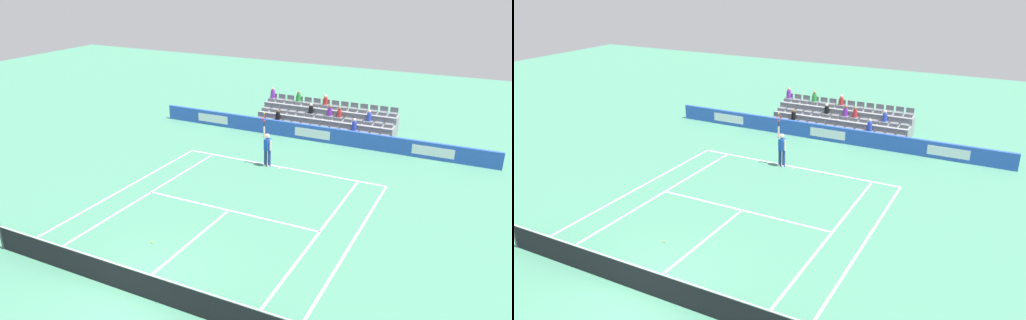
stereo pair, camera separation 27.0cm
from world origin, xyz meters
TOP-DOWN VIEW (x-y plane):
  - ground_plane at (0.00, 0.00)m, footprint 80.00×80.00m
  - line_baseline at (0.00, -11.89)m, footprint 10.97×0.10m
  - line_service at (0.00, -6.40)m, footprint 8.23×0.10m
  - line_centre_service at (0.00, -3.20)m, footprint 0.10×6.40m
  - line_singles_sideline_left at (4.12, -5.95)m, footprint 0.10×11.89m
  - line_singles_sideline_right at (-4.12, -5.95)m, footprint 0.10×11.89m
  - line_doubles_sideline_left at (5.49, -5.95)m, footprint 0.10×11.89m
  - line_doubles_sideline_right at (-5.49, -5.95)m, footprint 0.10×11.89m
  - line_centre_mark at (0.00, -11.79)m, footprint 0.10×0.20m
  - sponsor_barrier at (0.00, -16.59)m, footprint 20.66×0.22m
  - tennis_net at (0.00, 0.00)m, footprint 11.97×0.10m
  - tennis_player at (0.69, -11.70)m, footprint 0.51×0.39m
  - stadium_stand at (0.01, -18.90)m, footprint 8.68×2.85m
  - loose_tennis_ball at (1.27, -2.77)m, footprint 0.07×0.07m

SIDE VIEW (x-z plane):
  - ground_plane at x=0.00m, z-range 0.00..0.00m
  - line_baseline at x=0.00m, z-range 0.00..0.01m
  - line_service at x=0.00m, z-range 0.00..0.01m
  - line_centre_service at x=0.00m, z-range 0.00..0.01m
  - line_singles_sideline_left at x=4.12m, z-range 0.00..0.01m
  - line_singles_sideline_right at x=-4.12m, z-range 0.00..0.01m
  - line_doubles_sideline_left at x=5.49m, z-range 0.00..0.01m
  - line_doubles_sideline_right at x=-5.49m, z-range 0.00..0.01m
  - line_centre_mark at x=0.00m, z-range 0.00..0.01m
  - loose_tennis_ball at x=1.27m, z-range 0.00..0.07m
  - sponsor_barrier at x=0.00m, z-range 0.00..0.93m
  - tennis_net at x=0.00m, z-range -0.04..1.03m
  - stadium_stand at x=0.01m, z-range -0.55..1.64m
  - tennis_player at x=0.69m, z-range -0.43..2.42m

